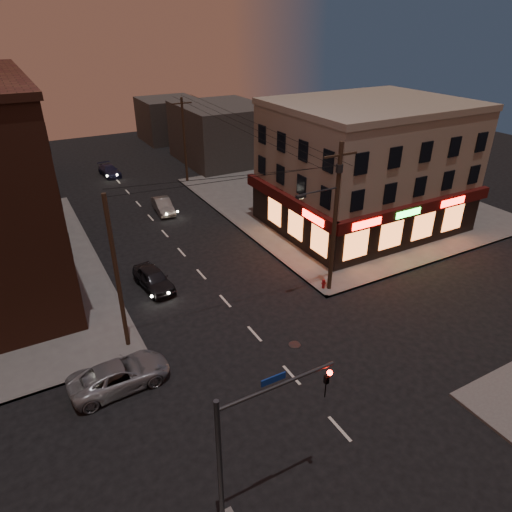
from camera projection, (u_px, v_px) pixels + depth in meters
ground at (292, 375)px, 23.78m from camera, size 120.00×120.00×0.00m
sidewalk_ne at (338, 200)px, 46.17m from camera, size 24.00×28.00×0.15m
pizza_building at (365, 166)px, 38.51m from camera, size 15.85×12.85×10.50m
bg_building_ne_a at (222, 133)px, 57.54m from camera, size 10.00×12.00×7.00m
bg_building_ne_b at (169, 119)px, 67.74m from camera, size 8.00×8.00×6.00m
utility_pole_main at (334, 212)px, 28.45m from camera, size 4.20×0.44×10.00m
utility_pole_far at (185, 141)px, 49.27m from camera, size 0.26×0.26×9.00m
utility_pole_west at (117, 275)px, 23.71m from camera, size 0.24×0.24×9.00m
traffic_signal at (247, 439)px, 15.11m from camera, size 4.49×0.32×6.47m
suv_cross at (120, 375)px, 22.81m from camera, size 5.08×2.54×1.38m
sedan_near at (153, 279)px, 31.10m from camera, size 2.17×4.39×1.44m
sedan_mid at (163, 206)px, 43.18m from camera, size 1.75×4.15×1.33m
sedan_far at (109, 171)px, 53.19m from camera, size 2.09×4.37×1.23m
fire_hydrant at (324, 283)px, 30.95m from camera, size 0.30×0.30×0.66m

